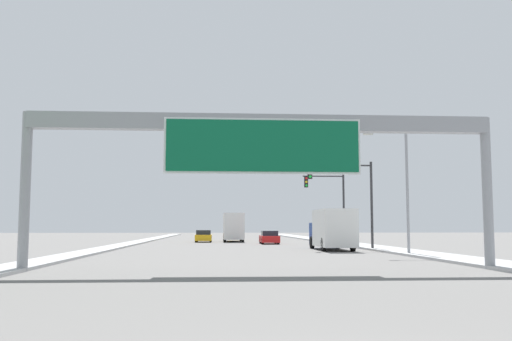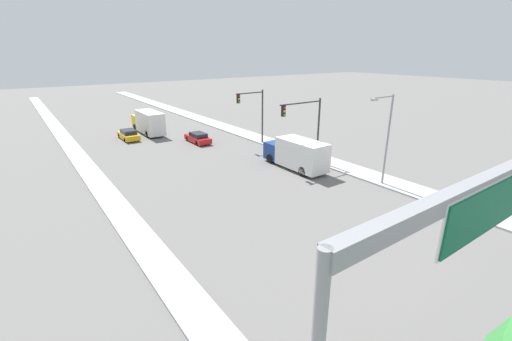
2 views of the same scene
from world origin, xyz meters
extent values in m
cube|color=#AAAAAA|center=(11.25, 60.00, 0.07)|extent=(3.00, 120.00, 0.15)
cube|color=#AAAAAA|center=(-10.75, 60.00, 0.07)|extent=(2.00, 120.00, 0.15)
cube|color=gray|center=(0.00, 18.00, 6.33)|extent=(19.90, 0.60, 0.70)
cube|color=white|center=(0.00, 17.70, 5.27)|extent=(8.42, 0.08, 2.41)
cube|color=#0A5B38|center=(0.00, 17.65, 5.27)|extent=(8.22, 0.16, 2.21)
cube|color=gold|center=(-3.50, 60.46, 0.52)|extent=(1.87, 4.65, 0.68)
cube|color=#1E232D|center=(-3.50, 60.22, 1.12)|extent=(1.65, 2.42, 0.52)
cylinder|color=black|center=(-4.33, 61.90, 0.32)|extent=(0.22, 0.64, 0.64)
cylinder|color=black|center=(-2.67, 61.90, 0.32)|extent=(0.22, 0.64, 0.64)
cylinder|color=black|center=(-4.33, 59.02, 0.32)|extent=(0.22, 0.64, 0.64)
cylinder|color=black|center=(-2.67, 59.02, 0.32)|extent=(0.22, 0.64, 0.64)
cube|color=red|center=(3.50, 53.30, 0.51)|extent=(1.83, 4.60, 0.67)
cube|color=#1E232D|center=(3.50, 53.07, 1.10)|extent=(1.61, 2.39, 0.52)
cylinder|color=black|center=(2.70, 54.73, 0.32)|extent=(0.22, 0.64, 0.64)
cylinder|color=black|center=(4.30, 54.73, 0.32)|extent=(0.22, 0.64, 0.64)
cylinder|color=black|center=(2.70, 51.88, 0.32)|extent=(0.22, 0.64, 0.64)
cylinder|color=black|center=(4.30, 51.88, 0.32)|extent=(0.22, 0.64, 0.64)
cube|color=navy|center=(7.00, 40.82, 1.21)|extent=(2.26, 2.17, 1.83)
cube|color=silver|center=(7.00, 36.94, 1.71)|extent=(2.46, 5.59, 2.83)
cylinder|color=black|center=(5.91, 40.71, 0.50)|extent=(0.28, 1.00, 1.00)
cylinder|color=black|center=(8.09, 40.71, 0.50)|extent=(0.28, 1.00, 1.00)
cylinder|color=black|center=(5.91, 35.54, 0.50)|extent=(0.28, 1.00, 1.00)
cylinder|color=black|center=(8.09, 35.54, 0.50)|extent=(0.28, 1.00, 1.00)
cube|color=yellow|center=(0.00, 65.65, 1.29)|extent=(2.16, 2.37, 1.98)
cube|color=silver|center=(0.00, 61.41, 1.83)|extent=(2.34, 6.11, 3.06)
cylinder|color=black|center=(-1.03, 65.53, 0.50)|extent=(0.28, 1.00, 1.00)
cylinder|color=black|center=(1.03, 65.53, 0.50)|extent=(0.28, 1.00, 1.00)
cylinder|color=black|center=(-1.03, 59.88, 0.50)|extent=(0.28, 1.00, 1.00)
cylinder|color=black|center=(1.03, 59.88, 0.50)|extent=(0.28, 1.00, 1.00)
cylinder|color=#2D2D30|center=(10.25, 38.00, 3.48)|extent=(0.20, 0.20, 6.96)
cylinder|color=#2D2D30|center=(7.58, 38.00, 6.66)|extent=(5.34, 0.14, 0.14)
cube|color=black|center=(5.34, 38.00, 6.08)|extent=(0.35, 0.28, 1.05)
cylinder|color=red|center=(5.34, 37.84, 6.43)|extent=(0.22, 0.04, 0.22)
cylinder|color=yellow|center=(5.34, 37.84, 6.08)|extent=(0.22, 0.04, 0.22)
cylinder|color=green|center=(5.34, 37.84, 5.73)|extent=(0.22, 0.04, 0.22)
cylinder|color=#2D2D30|center=(10.25, 48.00, 3.48)|extent=(0.20, 0.20, 6.96)
cylinder|color=#2D2D30|center=(8.27, 48.00, 6.66)|extent=(3.96, 0.14, 0.14)
cube|color=black|center=(6.61, 48.00, 6.09)|extent=(0.35, 0.28, 1.05)
cylinder|color=red|center=(6.61, 47.84, 6.44)|extent=(0.22, 0.04, 0.22)
cylinder|color=yellow|center=(6.61, 47.84, 6.09)|extent=(0.22, 0.04, 0.22)
cylinder|color=green|center=(6.61, 47.84, 5.74)|extent=(0.22, 0.04, 0.22)
cylinder|color=gray|center=(10.35, 29.74, 4.06)|extent=(0.18, 0.18, 8.13)
cylinder|color=gray|center=(9.09, 29.74, 7.98)|extent=(2.52, 0.12, 0.12)
cube|color=#B2B2A8|center=(7.83, 29.74, 7.88)|extent=(0.60, 0.28, 0.20)
camera|label=1|loc=(-1.94, -6.34, 1.88)|focal=40.00mm
camera|label=2|loc=(-15.92, 12.75, 11.53)|focal=24.00mm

